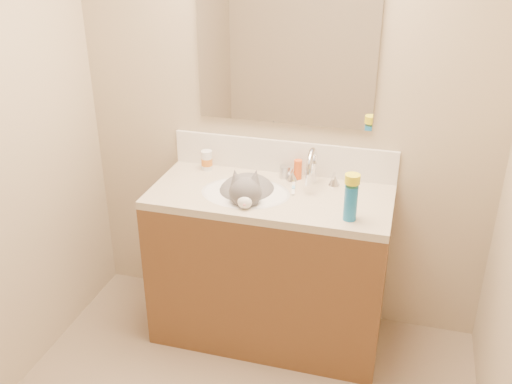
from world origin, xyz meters
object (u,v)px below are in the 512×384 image
Objects in this scene: basin at (246,205)px; cat at (247,196)px; vanity_cabinet at (269,269)px; faucet at (312,170)px; silver_jar at (285,172)px; spray_can at (351,203)px; pill_bottle at (207,160)px; amber_bottle at (298,169)px.

cat is at bearing 77.97° from basin.
faucet is (0.18, 0.14, 0.54)m from vanity_cabinet.
silver_jar is (-0.15, 0.06, -0.05)m from faucet.
spray_can reaches higher than vanity_cabinet.
pill_bottle is 1.70× the size of silver_jar.
faucet is at bearing -38.96° from amber_bottle.
amber_bottle is (-0.09, 0.07, -0.03)m from faucet.
amber_bottle is at bearing 1.81° from pill_bottle.
vanity_cabinet is 7.23× the size of spray_can.
basin is 1.61× the size of faucet.
faucet reaches higher than silver_jar.
vanity_cabinet is at bearing -6.59° from cat.
faucet is 0.35m from cat.
cat reaches higher than basin.
cat reaches higher than vanity_cabinet.
spray_can is at bearing -14.65° from basin.
faucet is (0.30, 0.17, 0.16)m from basin.
vanity_cabinet is 4.29× the size of faucet.
spray_can is at bearing -22.29° from vanity_cabinet.
spray_can is at bearing -43.72° from silver_jar.
amber_bottle is 0.62× the size of spray_can.
pill_bottle is at bearing 156.21° from spray_can.
silver_jar is (0.15, 0.23, 0.10)m from basin.
pill_bottle is 0.89m from spray_can.
amber_bottle reaches higher than silver_jar.
spray_can reaches higher than silver_jar.
faucet is 0.17m from silver_jar.
faucet reaches higher than pill_bottle.
silver_jar is at bearing 82.46° from vanity_cabinet.
basin is 0.38m from faucet.
cat is 0.27m from silver_jar.
amber_bottle reaches higher than basin.
vanity_cabinet is 0.58m from faucet.
cat is 4.16× the size of pill_bottle.
basin is 0.34m from amber_bottle.
vanity_cabinet is 18.97× the size of silver_jar.
faucet is 0.63× the size of cat.
silver_jar is 0.61× the size of amber_bottle.
silver_jar is (0.03, 0.20, 0.48)m from vanity_cabinet.
cat is 7.07× the size of silver_jar.
cat is 4.31× the size of amber_bottle.
cat is (0.00, 0.01, 0.04)m from basin.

